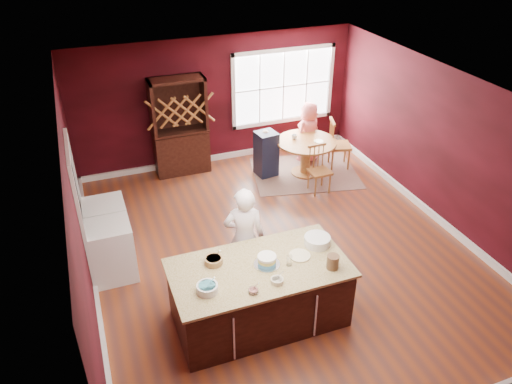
% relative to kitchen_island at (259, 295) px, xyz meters
% --- Properties ---
extents(room_shell, '(7.00, 7.00, 7.00)m').
position_rel_kitchen_island_xyz_m(room_shell, '(0.89, 1.37, 0.91)').
color(room_shell, brown).
rests_on(room_shell, ground).
extents(window, '(2.36, 0.10, 1.66)m').
position_rel_kitchen_island_xyz_m(window, '(2.39, 4.84, 1.06)').
color(window, white).
rests_on(window, room_shell).
extents(doorway, '(0.08, 1.26, 2.13)m').
position_rel_kitchen_island_xyz_m(doorway, '(-2.08, 1.97, 0.59)').
color(doorway, white).
rests_on(doorway, room_shell).
extents(kitchen_island, '(2.33, 1.22, 0.92)m').
position_rel_kitchen_island_xyz_m(kitchen_island, '(0.00, 0.00, 0.00)').
color(kitchen_island, '#361911').
rests_on(kitchen_island, ground).
extents(dining_table, '(1.23, 1.23, 0.75)m').
position_rel_kitchen_island_xyz_m(dining_table, '(2.40, 3.59, 0.10)').
color(dining_table, brown).
rests_on(dining_table, ground).
extents(baker, '(0.69, 0.56, 1.63)m').
position_rel_kitchen_island_xyz_m(baker, '(0.07, 0.80, 0.38)').
color(baker, white).
rests_on(baker, ground).
extents(layer_cake, '(0.35, 0.35, 0.14)m').
position_rel_kitchen_island_xyz_m(layer_cake, '(0.11, 0.01, 0.55)').
color(layer_cake, white).
rests_on(layer_cake, kitchen_island).
extents(bowl_blue, '(0.27, 0.27, 0.10)m').
position_rel_kitchen_island_xyz_m(bowl_blue, '(-0.76, -0.21, 0.53)').
color(bowl_blue, silver).
rests_on(bowl_blue, kitchen_island).
extents(bowl_yellow, '(0.24, 0.24, 0.09)m').
position_rel_kitchen_island_xyz_m(bowl_yellow, '(-0.53, 0.28, 0.53)').
color(bowl_yellow, olive).
rests_on(bowl_yellow, kitchen_island).
extents(bowl_pink, '(0.14, 0.14, 0.05)m').
position_rel_kitchen_island_xyz_m(bowl_pink, '(-0.24, -0.43, 0.51)').
color(bowl_pink, silver).
rests_on(bowl_pink, kitchen_island).
extents(bowl_olive, '(0.16, 0.16, 0.06)m').
position_rel_kitchen_island_xyz_m(bowl_olive, '(0.10, -0.36, 0.51)').
color(bowl_olive, '#F5E4BC').
rests_on(bowl_olive, kitchen_island).
extents(drinking_glass, '(0.08, 0.08, 0.15)m').
position_rel_kitchen_island_xyz_m(drinking_glass, '(0.38, -0.10, 0.56)').
color(drinking_glass, silver).
rests_on(drinking_glass, kitchen_island).
extents(dinner_plate, '(0.29, 0.29, 0.02)m').
position_rel_kitchen_island_xyz_m(dinner_plate, '(0.59, 0.02, 0.49)').
color(dinner_plate, beige).
rests_on(dinner_plate, kitchen_island).
extents(white_tub, '(0.36, 0.36, 0.12)m').
position_rel_kitchen_island_xyz_m(white_tub, '(0.92, 0.18, 0.54)').
color(white_tub, white).
rests_on(white_tub, kitchen_island).
extents(stoneware_crock, '(0.16, 0.16, 0.19)m').
position_rel_kitchen_island_xyz_m(stoneware_crock, '(0.88, -0.35, 0.58)').
color(stoneware_crock, brown).
rests_on(stoneware_crock, kitchen_island).
extents(rug, '(2.46, 2.09, 0.01)m').
position_rel_kitchen_island_xyz_m(rug, '(2.40, 3.59, -0.43)').
color(rug, brown).
rests_on(rug, ground).
extents(chair_east, '(0.55, 0.56, 1.09)m').
position_rel_kitchen_island_xyz_m(chair_east, '(3.21, 3.62, 0.11)').
color(chair_east, olive).
rests_on(chair_east, ground).
extents(chair_south, '(0.41, 0.39, 0.96)m').
position_rel_kitchen_island_xyz_m(chair_south, '(2.34, 2.83, 0.04)').
color(chair_south, brown).
rests_on(chair_south, ground).
extents(chair_north, '(0.57, 0.57, 0.99)m').
position_rel_kitchen_island_xyz_m(chair_north, '(2.77, 4.43, 0.06)').
color(chair_north, olive).
rests_on(chair_north, ground).
extents(seated_woman, '(0.77, 0.66, 1.34)m').
position_rel_kitchen_island_xyz_m(seated_woman, '(2.69, 4.11, 0.23)').
color(seated_woman, '#D15E5D').
rests_on(seated_woman, ground).
extents(high_chair, '(0.45, 0.45, 0.99)m').
position_rel_kitchen_island_xyz_m(high_chair, '(1.61, 3.84, 0.06)').
color(high_chair, '#1D223B').
rests_on(high_chair, ground).
extents(toddler, '(0.18, 0.14, 0.26)m').
position_rel_kitchen_island_xyz_m(toddler, '(1.65, 3.94, 0.37)').
color(toddler, '#8CA5BF').
rests_on(toddler, high_chair).
extents(table_plate, '(0.20, 0.20, 0.01)m').
position_rel_kitchen_island_xyz_m(table_plate, '(2.62, 3.47, 0.32)').
color(table_plate, beige).
rests_on(table_plate, dining_table).
extents(table_cup, '(0.13, 0.13, 0.09)m').
position_rel_kitchen_island_xyz_m(table_cup, '(2.21, 3.77, 0.36)').
color(table_cup, silver).
rests_on(table_cup, dining_table).
extents(hutch, '(1.11, 0.46, 2.03)m').
position_rel_kitchen_island_xyz_m(hutch, '(0.02, 4.59, 0.58)').
color(hutch, '#3B1B0F').
rests_on(hutch, ground).
extents(washer, '(0.64, 0.62, 0.92)m').
position_rel_kitchen_island_xyz_m(washer, '(-1.75, 1.65, 0.02)').
color(washer, white).
rests_on(washer, ground).
extents(dryer, '(0.64, 0.62, 0.93)m').
position_rel_kitchen_island_xyz_m(dryer, '(-1.75, 2.29, 0.03)').
color(dryer, white).
rests_on(dryer, ground).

